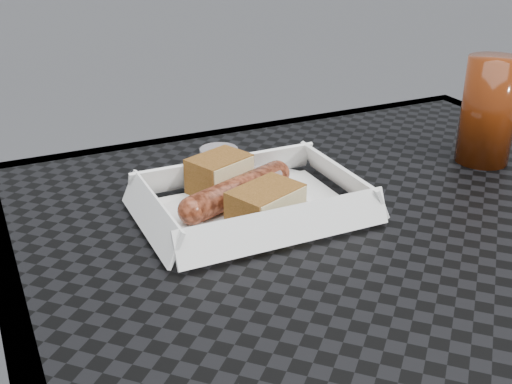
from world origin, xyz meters
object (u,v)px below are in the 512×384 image
patio_table (393,296)px  drink_glass (488,111)px  bratwurst (237,191)px  food_tray (252,211)px

patio_table → drink_glass: drink_glass is taller
bratwurst → drink_glass: 0.36m
food_tray → drink_glass: 0.35m
bratwurst → drink_glass: size_ratio=1.13×
patio_table → food_tray: size_ratio=3.64×
patio_table → drink_glass: 0.30m
patio_table → food_tray: bearing=135.4°
food_tray → bratwurst: size_ratio=1.37×
patio_table → bratwurst: bratwurst is taller
bratwurst → drink_glass: (0.36, -0.01, 0.05)m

